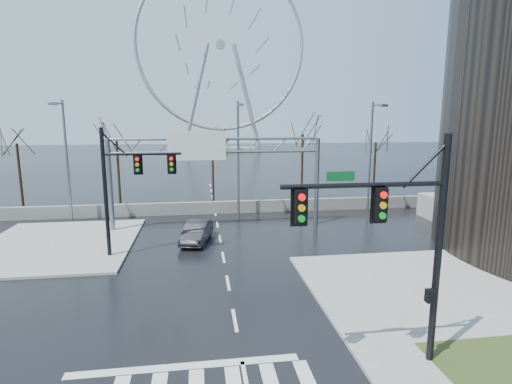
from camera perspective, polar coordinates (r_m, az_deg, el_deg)
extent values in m
plane|color=black|center=(17.91, -3.06, -17.80)|extent=(260.00, 260.00, 0.00)
cube|color=gray|center=(22.65, 23.17, -12.23)|extent=(12.00, 10.00, 0.15)
cube|color=gray|center=(30.55, -26.41, -6.70)|extent=(10.00, 12.00, 0.15)
cube|color=slate|center=(36.63, -5.85, -2.21)|extent=(52.00, 0.50, 1.10)
cylinder|color=black|center=(14.79, 24.57, -8.08)|extent=(0.24, 0.24, 8.00)
cylinder|color=black|center=(12.98, 15.27, 0.95)|extent=(5.40, 0.16, 0.16)
cube|color=black|center=(13.15, 17.40, -1.70)|extent=(0.35, 0.28, 1.05)
cube|color=black|center=(12.27, 6.36, -2.12)|extent=(0.35, 0.28, 1.05)
cylinder|color=black|center=(25.77, -20.70, -0.29)|extent=(0.24, 0.24, 8.00)
cylinder|color=black|center=(25.06, -15.89, 5.25)|extent=(4.60, 0.16, 0.16)
cube|color=black|center=(25.01, -16.55, 3.82)|extent=(0.35, 0.28, 1.05)
cube|color=black|center=(24.80, -11.97, 3.97)|extent=(0.35, 0.28, 1.05)
cylinder|color=slate|center=(31.85, -20.10, 0.74)|extent=(0.36, 0.36, 7.00)
cylinder|color=slate|center=(32.51, 8.66, 1.43)|extent=(0.36, 0.36, 7.00)
cylinder|color=slate|center=(30.81, -5.69, 7.56)|extent=(16.00, 0.20, 0.20)
cylinder|color=slate|center=(30.87, -5.65, 5.71)|extent=(16.00, 0.20, 0.20)
cube|color=#0A4E21|center=(30.66, -8.48, 6.55)|extent=(4.20, 0.10, 2.00)
cube|color=silver|center=(30.60, -8.48, 6.55)|extent=(4.40, 0.02, 2.20)
cylinder|color=slate|center=(36.04, -25.36, 3.82)|extent=(0.20, 0.20, 10.00)
cylinder|color=slate|center=(34.85, -26.49, 11.31)|extent=(0.12, 2.20, 0.12)
cube|color=slate|center=(33.90, -27.01, 11.16)|extent=(0.50, 0.70, 0.18)
cylinder|color=slate|center=(34.58, -2.56, 4.57)|extent=(0.20, 0.20, 10.00)
cylinder|color=slate|center=(33.34, -2.44, 12.45)|extent=(0.12, 2.20, 0.12)
cube|color=slate|center=(32.34, -2.26, 12.34)|extent=(0.50, 0.70, 0.18)
cylinder|color=slate|center=(37.68, 15.98, 4.65)|extent=(0.20, 0.20, 10.00)
cylinder|color=slate|center=(36.54, 17.06, 11.82)|extent=(0.12, 2.20, 0.12)
cube|color=slate|center=(35.64, 17.75, 11.68)|extent=(0.50, 0.70, 0.18)
cylinder|color=black|center=(43.43, -30.63, 1.85)|extent=(0.24, 0.24, 6.30)
cylinder|color=black|center=(40.31, -19.04, 2.50)|extent=(0.24, 0.24, 6.75)
cylinder|color=black|center=(40.64, -6.17, 2.42)|extent=(0.24, 0.24, 5.85)
cylinder|color=black|center=(40.88, 6.59, 3.29)|extent=(0.24, 0.24, 7.02)
cylinder|color=black|center=(44.10, 16.53, 2.85)|extent=(0.24, 0.24, 6.12)
cube|color=gray|center=(111.21, -4.86, 6.13)|extent=(18.00, 6.00, 1.00)
torus|color=#B2B2B7|center=(112.65, -5.08, 20.22)|extent=(45.00, 1.00, 45.00)
cylinder|color=#B2B2B7|center=(112.65, -5.08, 20.22)|extent=(2.40, 1.50, 2.40)
cylinder|color=#B2B2B7|center=(110.89, -8.67, 13.02)|extent=(8.28, 1.20, 28.82)
cylinder|color=#B2B2B7|center=(111.69, -1.28, 13.11)|extent=(8.28, 1.20, 28.82)
imported|color=black|center=(28.29, -8.47, -5.66)|extent=(2.47, 4.57, 1.43)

